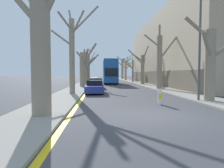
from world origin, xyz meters
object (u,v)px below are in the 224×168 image
double_decker_bus (110,70)px  parked_car_0 (95,87)px  street_tree_left_2 (84,67)px  street_tree_right_0 (210,62)px  parked_car_1 (96,84)px  street_tree_left_1 (72,51)px  street_tree_left_3 (87,67)px  street_tree_left_0 (39,32)px  street_tree_right_4 (126,68)px  street_tree_right_3 (132,70)px  street_tree_right_2 (142,67)px  street_tree_right_1 (160,60)px  street_tree_left_4 (89,66)px  lamp_post (199,33)px  traffic_bollard (160,97)px  street_tree_right_5 (123,69)px

double_decker_bus → parked_car_0: double_decker_bus is taller
street_tree_left_2 → street_tree_right_0: bearing=-57.8°
street_tree_right_0 → parked_car_1: 16.16m
street_tree_left_1 → parked_car_0: bearing=29.8°
street_tree_left_2 → street_tree_left_3: (-0.21, 9.66, 0.29)m
street_tree_left_0 → street_tree_right_4: (10.38, 48.08, -0.36)m
street_tree_left_0 → street_tree_right_3: bearing=74.4°
street_tree_right_2 → street_tree_left_3: bearing=159.5°
double_decker_bus → parked_car_1: double_decker_bus is taller
street_tree_right_1 → street_tree_right_4: (0.11, 32.69, -0.21)m
street_tree_left_0 → street_tree_left_4: street_tree_left_0 is taller
street_tree_left_3 → street_tree_left_4: bearing=90.4°
lamp_post → street_tree_left_1: bearing=150.5°
street_tree_left_2 → parked_car_0: bearing=-78.7°
street_tree_right_4 → parked_car_0: bearing=-102.4°
street_tree_left_1 → street_tree_left_4: (-0.02, 30.39, -0.37)m
double_decker_bus → parked_car_0: (-2.53, -19.30, -1.98)m
street_tree_left_1 → traffic_bollard: 9.87m
street_tree_left_4 → street_tree_right_5: size_ratio=1.05×
street_tree_right_2 → street_tree_right_3: street_tree_right_2 is taller
lamp_post → street_tree_right_3: bearing=88.9°
street_tree_right_1 → street_tree_right_3: (0.08, 21.57, -0.91)m
street_tree_right_0 → street_tree_left_2: bearing=122.2°
street_tree_left_4 → street_tree_right_3: (10.22, -3.29, -0.93)m
street_tree_left_0 → street_tree_right_4: size_ratio=1.09×
street_tree_right_0 → street_tree_left_1: bearing=151.1°
street_tree_left_2 → street_tree_right_5: (10.15, 38.05, 0.78)m
double_decker_bus → parked_car_0: 19.57m
street_tree_left_4 → street_tree_right_0: size_ratio=1.30×
street_tree_right_1 → street_tree_right_4: bearing=89.8°
street_tree_left_3 → parked_car_0: 19.03m
parked_car_1 → street_tree_left_2: bearing=129.3°
street_tree_right_1 → double_decker_bus: bearing=110.2°
street_tree_right_1 → street_tree_left_0: bearing=-123.7°
street_tree_left_2 → street_tree_right_2: bearing=30.6°
street_tree_left_1 → parked_car_0: street_tree_left_1 is taller
parked_car_1 → traffic_bollard: 15.19m
parked_car_0 → street_tree_left_4: bearing=94.1°
street_tree_right_0 → traffic_bollard: (-3.80, -0.78, -2.30)m
street_tree_left_0 → street_tree_right_1: (10.27, 15.39, -0.16)m
street_tree_left_2 → street_tree_right_0: 18.87m
traffic_bollard → double_decker_bus: bearing=94.0°
street_tree_left_0 → parked_car_0: street_tree_left_0 is taller
street_tree_right_5 → lamp_post: lamp_post is taller
street_tree_left_2 → street_tree_right_2: (9.94, 5.87, 0.32)m
street_tree_left_2 → street_tree_left_3: 9.67m
parked_car_1 → lamp_post: (7.49, -13.48, 4.19)m
street_tree_left_3 → street_tree_left_2: bearing=-88.7°
street_tree_right_5 → lamp_post: 53.77m
street_tree_right_3 → lamp_post: 32.59m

